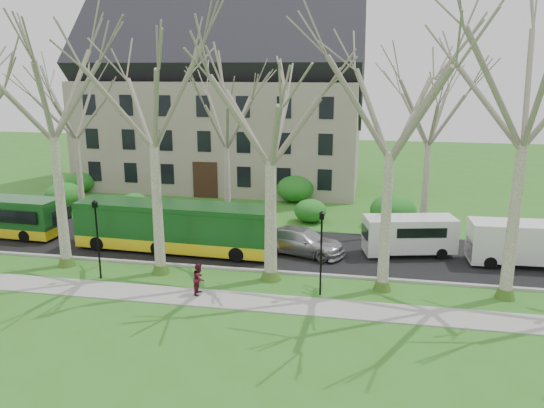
{
  "coord_description": "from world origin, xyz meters",
  "views": [
    {
      "loc": [
        8.16,
        -25.87,
        11.12
      ],
      "look_at": [
        2.78,
        3.0,
        3.6
      ],
      "focal_mm": 35.0,
      "sensor_mm": 36.0,
      "label": 1
    }
  ],
  "objects_px": {
    "sedan": "(302,241)",
    "van_a": "(409,236)",
    "pedestrian_b": "(199,279)",
    "bus_follow": "(175,226)",
    "van_b": "(521,244)"
  },
  "relations": [
    {
      "from": "bus_follow",
      "to": "van_a",
      "type": "distance_m",
      "value": 14.44
    },
    {
      "from": "van_a",
      "to": "pedestrian_b",
      "type": "bearing_deg",
      "value": -156.26
    },
    {
      "from": "sedan",
      "to": "pedestrian_b",
      "type": "xyz_separation_m",
      "value": [
        -4.3,
        -6.95,
        0.02
      ]
    },
    {
      "from": "van_a",
      "to": "van_b",
      "type": "bearing_deg",
      "value": -18.31
    },
    {
      "from": "bus_follow",
      "to": "pedestrian_b",
      "type": "relative_size",
      "value": 7.66
    },
    {
      "from": "bus_follow",
      "to": "van_a",
      "type": "relative_size",
      "value": 2.29
    },
    {
      "from": "pedestrian_b",
      "to": "van_a",
      "type": "bearing_deg",
      "value": -54.44
    },
    {
      "from": "van_b",
      "to": "pedestrian_b",
      "type": "distance_m",
      "value": 18.51
    },
    {
      "from": "sedan",
      "to": "van_b",
      "type": "relative_size",
      "value": 0.93
    },
    {
      "from": "sedan",
      "to": "van_b",
      "type": "distance_m",
      "value": 12.7
    },
    {
      "from": "sedan",
      "to": "pedestrian_b",
      "type": "height_order",
      "value": "pedestrian_b"
    },
    {
      "from": "bus_follow",
      "to": "pedestrian_b",
      "type": "distance_m",
      "value": 7.08
    },
    {
      "from": "van_a",
      "to": "bus_follow",
      "type": "bearing_deg",
      "value": 174.73
    },
    {
      "from": "sedan",
      "to": "van_a",
      "type": "relative_size",
      "value": 1.0
    },
    {
      "from": "bus_follow",
      "to": "van_b",
      "type": "height_order",
      "value": "bus_follow"
    }
  ]
}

